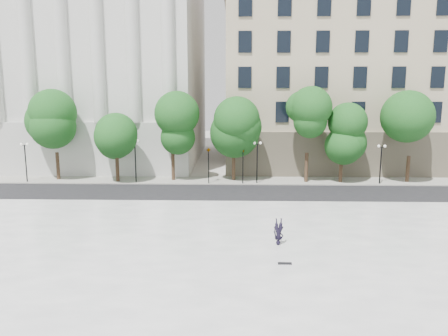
{
  "coord_description": "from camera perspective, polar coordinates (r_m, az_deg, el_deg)",
  "views": [
    {
      "loc": [
        3.1,
        -20.77,
        9.48
      ],
      "look_at": [
        2.26,
        10.0,
        3.91
      ],
      "focal_mm": 35.0,
      "sensor_mm": 36.0,
      "label": 1
    }
  ],
  "objects": [
    {
      "name": "ground",
      "position": [
        23.04,
        -6.51,
        -14.11
      ],
      "size": [
        160.0,
        160.0,
        0.0
      ],
      "primitive_type": "plane",
      "color": "beige",
      "rests_on": "ground"
    },
    {
      "name": "far_sidewalk",
      "position": [
        45.86,
        -2.35,
        -1.61
      ],
      "size": [
        60.0,
        4.0,
        0.12
      ],
      "primitive_type": "cube",
      "color": "#9B998F",
      "rests_on": "ground"
    },
    {
      "name": "person_lying",
      "position": [
        26.22,
        7.12,
        -9.46
      ],
      "size": [
        0.65,
        1.64,
        0.44
      ],
      "primitive_type": "imported",
      "rotation": [
        -1.54,
        0.0,
        0.04
      ],
      "color": "black",
      "rests_on": "plaza"
    },
    {
      "name": "building_west",
      "position": [
        62.75,
        -17.58,
        12.9
      ],
      "size": [
        31.5,
        27.65,
        25.6
      ],
      "color": "silver",
      "rests_on": "ground"
    },
    {
      "name": "lamp_posts",
      "position": [
        44.03,
        -3.46,
        1.7
      ],
      "size": [
        36.83,
        0.28,
        4.55
      ],
      "color": "black",
      "rests_on": "ground"
    },
    {
      "name": "street",
      "position": [
        40.03,
        -2.93,
        -3.45
      ],
      "size": [
        60.0,
        8.0,
        0.02
      ],
      "primitive_type": "cube",
      "color": "black",
      "rests_on": "ground"
    },
    {
      "name": "skateboard",
      "position": [
        23.61,
        7.95,
        -12.24
      ],
      "size": [
        0.72,
        0.19,
        0.07
      ],
      "primitive_type": "cube",
      "rotation": [
        0.0,
        0.0,
        -0.01
      ],
      "color": "black",
      "rests_on": "plaza"
    },
    {
      "name": "plaza",
      "position": [
        25.7,
        -5.57,
        -10.91
      ],
      "size": [
        44.0,
        22.0,
        0.45
      ],
      "primitive_type": "cube",
      "color": "white",
      "rests_on": "ground"
    },
    {
      "name": "traffic_light_west",
      "position": [
        43.54,
        -2.04,
        2.68
      ],
      "size": [
        0.53,
        1.88,
        4.25
      ],
      "color": "black",
      "rests_on": "ground"
    },
    {
      "name": "traffic_light_east",
      "position": [
        43.46,
        2.51,
        2.65
      ],
      "size": [
        1.0,
        1.87,
        4.24
      ],
      "color": "black",
      "rests_on": "ground"
    },
    {
      "name": "building_east",
      "position": [
        62.05,
        17.72,
        11.31
      ],
      "size": [
        36.0,
        26.15,
        23.0
      ],
      "color": "#B8A88D",
      "rests_on": "ground"
    },
    {
      "name": "street_trees",
      "position": [
        44.59,
        1.77,
        5.01
      ],
      "size": [
        40.58,
        5.06,
        8.13
      ],
      "color": "#382619",
      "rests_on": "ground"
    }
  ]
}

